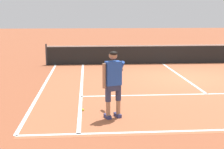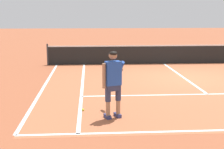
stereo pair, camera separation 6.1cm
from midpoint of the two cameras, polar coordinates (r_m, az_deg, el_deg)
The scene contains 9 objects.
ground_plane at distance 13.71m, azimuth 12.52°, elevation -0.59°, with size 80.00×80.00×0.00m, color #9E5133.
court_inner_surface at distance 12.67m, azimuth 13.93°, elevation -1.58°, with size 10.98×10.07×0.00m, color #B2603D.
line_service at distance 11.23m, azimuth 16.35°, elevation -3.28°, with size 8.23×0.10×0.01m, color white.
line_centre_service at distance 14.20m, azimuth 11.93°, elevation -0.15°, with size 0.10×6.40×0.01m, color white.
line_singles_left at distance 12.06m, azimuth -5.03°, elevation -1.90°, with size 0.10×9.67×0.01m, color white.
line_doubles_left at distance 12.17m, azimuth -11.52°, elevation -1.97°, with size 0.10×9.67×0.01m, color white.
tennis_net at distance 17.18m, azimuth 9.10°, elevation 3.51°, with size 11.96×0.08×1.07m.
tennis_player at distance 8.21m, azimuth 0.38°, elevation -0.91°, with size 0.58×1.22×1.71m.
tennis_ball_near_feet at distance 9.04m, azimuth -4.87°, elevation -6.10°, with size 0.07×0.07×0.07m, color #CCE02D.
Camera 2 is at (-3.84, -12.87, 2.67)m, focal length 52.75 mm.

